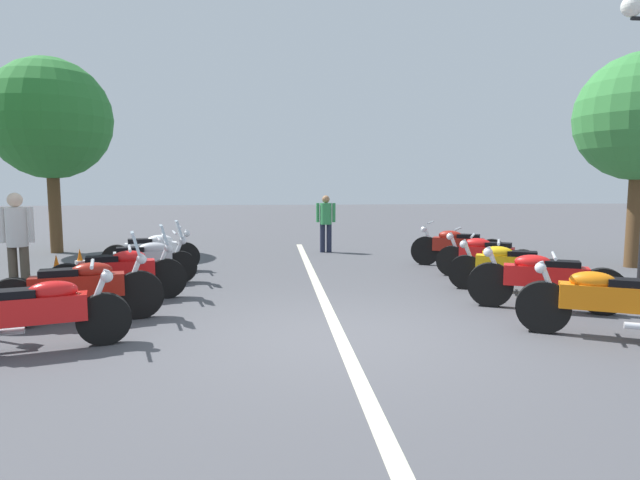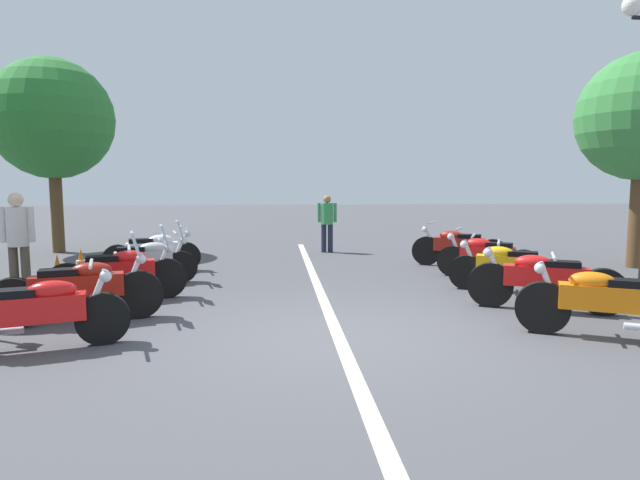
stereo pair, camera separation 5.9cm
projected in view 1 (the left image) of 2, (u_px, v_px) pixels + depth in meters
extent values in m
plane|color=#4C4C51|center=(340.00, 337.00, 6.44)|extent=(80.00, 80.00, 0.00)
cube|color=beige|center=(318.00, 288.00, 9.46)|extent=(13.56, 0.16, 0.01)
cylinder|color=black|center=(104.00, 319.00, 6.12)|extent=(0.32, 0.63, 0.61)
cube|color=red|center=(36.00, 309.00, 5.83)|extent=(0.58, 1.10, 0.30)
ellipsoid|color=red|center=(53.00, 291.00, 5.88)|extent=(0.40, 0.57, 0.22)
cube|color=black|center=(12.00, 295.00, 5.73)|extent=(0.39, 0.54, 0.12)
cylinder|color=silver|center=(97.00, 294.00, 6.06)|extent=(0.15, 0.30, 0.58)
cylinder|color=silver|center=(92.00, 264.00, 6.01)|extent=(0.60, 0.22, 0.04)
sphere|color=silver|center=(107.00, 277.00, 6.08)|extent=(0.14, 0.14, 0.14)
cylinder|color=black|center=(139.00, 295.00, 7.31)|extent=(0.32, 0.69, 0.67)
cylinder|color=black|center=(13.00, 304.00, 6.76)|extent=(0.32, 0.69, 0.67)
cube|color=maroon|center=(78.00, 286.00, 7.01)|extent=(0.59, 1.20, 0.30)
ellipsoid|color=maroon|center=(92.00, 270.00, 7.06)|extent=(0.39, 0.57, 0.22)
cube|color=black|center=(59.00, 274.00, 6.92)|extent=(0.38, 0.53, 0.12)
cylinder|color=silver|center=(134.00, 274.00, 7.25)|extent=(0.15, 0.30, 0.58)
cylinder|color=silver|center=(130.00, 248.00, 7.20)|extent=(0.61, 0.21, 0.04)
sphere|color=silver|center=(142.00, 259.00, 7.27)|extent=(0.14, 0.14, 0.14)
cylinder|color=silver|center=(42.00, 306.00, 7.05)|extent=(0.23, 0.55, 0.08)
cube|color=silver|center=(136.00, 243.00, 7.22)|extent=(0.38, 0.21, 0.32)
cylinder|color=black|center=(166.00, 278.00, 8.60)|extent=(0.31, 0.67, 0.66)
cylinder|color=black|center=(67.00, 285.00, 8.08)|extent=(0.31, 0.67, 0.66)
cube|color=red|center=(118.00, 270.00, 8.32)|extent=(0.57, 1.17, 0.30)
ellipsoid|color=red|center=(129.00, 257.00, 8.36)|extent=(0.39, 0.57, 0.22)
cube|color=black|center=(102.00, 260.00, 8.22)|extent=(0.38, 0.53, 0.12)
cylinder|color=silver|center=(162.00, 261.00, 8.55)|extent=(0.14, 0.30, 0.58)
cylinder|color=silver|center=(159.00, 239.00, 8.50)|extent=(0.61, 0.20, 0.04)
sphere|color=silver|center=(169.00, 248.00, 8.57)|extent=(0.14, 0.14, 0.14)
cylinder|color=silver|center=(89.00, 287.00, 8.36)|extent=(0.22, 0.55, 0.08)
cube|color=silver|center=(164.00, 234.00, 8.52)|extent=(0.38, 0.21, 0.32)
cylinder|color=black|center=(181.00, 267.00, 9.96)|extent=(0.29, 0.62, 0.60)
cylinder|color=black|center=(104.00, 271.00, 9.48)|extent=(0.29, 0.62, 0.60)
cube|color=silver|center=(143.00, 259.00, 9.70)|extent=(0.54, 1.07, 0.30)
ellipsoid|color=silver|center=(153.00, 248.00, 9.74)|extent=(0.39, 0.57, 0.22)
cube|color=black|center=(130.00, 250.00, 9.60)|extent=(0.38, 0.53, 0.12)
cylinder|color=silver|center=(177.00, 251.00, 9.90)|extent=(0.14, 0.30, 0.58)
cylinder|color=silver|center=(174.00, 233.00, 9.85)|extent=(0.61, 0.20, 0.04)
sphere|color=silver|center=(183.00, 241.00, 9.92)|extent=(0.14, 0.14, 0.14)
cylinder|color=silver|center=(120.00, 273.00, 9.76)|extent=(0.22, 0.55, 0.08)
cube|color=silver|center=(179.00, 229.00, 9.87)|extent=(0.38, 0.21, 0.32)
cylinder|color=black|center=(185.00, 257.00, 11.27)|extent=(0.29, 0.64, 0.62)
cylinder|color=black|center=(117.00, 260.00, 10.82)|extent=(0.29, 0.64, 0.62)
cube|color=white|center=(151.00, 250.00, 11.03)|extent=(0.53, 1.09, 0.30)
ellipsoid|color=white|center=(160.00, 240.00, 11.06)|extent=(0.38, 0.57, 0.22)
cube|color=black|center=(140.00, 242.00, 10.93)|extent=(0.37, 0.53, 0.12)
cylinder|color=silver|center=(182.00, 243.00, 11.22)|extent=(0.14, 0.30, 0.58)
cylinder|color=silver|center=(179.00, 226.00, 11.17)|extent=(0.61, 0.19, 0.04)
sphere|color=silver|center=(187.00, 234.00, 11.23)|extent=(0.14, 0.14, 0.14)
cylinder|color=silver|center=(131.00, 262.00, 11.09)|extent=(0.21, 0.55, 0.08)
cylinder|color=black|center=(543.00, 307.00, 6.60)|extent=(0.42, 0.65, 0.66)
cube|color=orange|center=(608.00, 298.00, 6.33)|extent=(0.74, 1.10, 0.30)
ellipsoid|color=orange|center=(592.00, 280.00, 6.37)|extent=(0.46, 0.58, 0.22)
cube|color=black|center=(630.00, 284.00, 6.23)|extent=(0.45, 0.55, 0.12)
cylinder|color=silver|center=(549.00, 284.00, 6.55)|extent=(0.19, 0.29, 0.58)
cylinder|color=silver|center=(554.00, 256.00, 6.50)|extent=(0.57, 0.31, 0.04)
sphere|color=silver|center=(540.00, 268.00, 6.57)|extent=(0.14, 0.14, 0.14)
cylinder|color=black|center=(490.00, 285.00, 8.02)|extent=(0.41, 0.68, 0.68)
cylinder|color=black|center=(603.00, 291.00, 7.51)|extent=(0.41, 0.68, 0.68)
cube|color=red|center=(545.00, 276.00, 7.74)|extent=(0.75, 1.18, 0.30)
ellipsoid|color=red|center=(533.00, 262.00, 7.78)|extent=(0.45, 0.58, 0.22)
cube|color=black|center=(562.00, 265.00, 7.65)|extent=(0.44, 0.54, 0.12)
cylinder|color=silver|center=(495.00, 266.00, 7.97)|extent=(0.18, 0.29, 0.58)
cylinder|color=silver|center=(499.00, 242.00, 7.91)|extent=(0.58, 0.30, 0.04)
sphere|color=silver|center=(488.00, 252.00, 7.98)|extent=(0.14, 0.14, 0.14)
cylinder|color=silver|center=(580.00, 299.00, 7.45)|extent=(0.30, 0.53, 0.08)
cylinder|color=black|center=(466.00, 272.00, 9.35)|extent=(0.39, 0.61, 0.61)
cylinder|color=black|center=(552.00, 277.00, 8.85)|extent=(0.39, 0.61, 0.61)
cube|color=#EAB214|center=(508.00, 264.00, 9.08)|extent=(0.72, 1.10, 0.30)
ellipsoid|color=#EAB214|center=(498.00, 252.00, 9.12)|extent=(0.46, 0.58, 0.22)
cube|color=black|center=(522.00, 255.00, 8.98)|extent=(0.44, 0.55, 0.12)
cylinder|color=silver|center=(470.00, 256.00, 9.29)|extent=(0.19, 0.29, 0.58)
cylinder|color=silver|center=(473.00, 236.00, 9.24)|extent=(0.58, 0.31, 0.04)
sphere|color=silver|center=(464.00, 244.00, 9.31)|extent=(0.14, 0.14, 0.14)
cylinder|color=silver|center=(534.00, 283.00, 8.79)|extent=(0.31, 0.53, 0.08)
cylinder|color=black|center=(452.00, 261.00, 10.67)|extent=(0.44, 0.60, 0.62)
cylinder|color=black|center=(523.00, 265.00, 10.08)|extent=(0.44, 0.60, 0.62)
cube|color=red|center=(486.00, 254.00, 10.36)|extent=(0.77, 1.03, 0.30)
ellipsoid|color=red|center=(477.00, 244.00, 10.41)|extent=(0.49, 0.58, 0.22)
cube|color=black|center=(498.00, 246.00, 10.24)|extent=(0.47, 0.55, 0.12)
cylinder|color=silver|center=(455.00, 246.00, 10.61)|extent=(0.21, 0.28, 0.58)
cylinder|color=silver|center=(458.00, 229.00, 10.56)|extent=(0.55, 0.36, 0.04)
sphere|color=silver|center=(450.00, 236.00, 10.64)|extent=(0.14, 0.14, 0.14)
cylinder|color=silver|center=(506.00, 271.00, 10.05)|extent=(0.35, 0.51, 0.08)
cylinder|color=black|center=(426.00, 251.00, 12.10)|extent=(0.44, 0.65, 0.67)
cylinder|color=black|center=(492.00, 254.00, 11.53)|extent=(0.44, 0.65, 0.67)
cube|color=maroon|center=(458.00, 244.00, 11.80)|extent=(0.77, 1.11, 0.30)
ellipsoid|color=maroon|center=(450.00, 235.00, 11.84)|extent=(0.47, 0.58, 0.22)
cube|color=black|center=(468.00, 237.00, 11.69)|extent=(0.46, 0.55, 0.12)
cylinder|color=silver|center=(428.00, 238.00, 12.04)|extent=(0.20, 0.29, 0.58)
cylinder|color=silver|center=(431.00, 222.00, 11.99)|extent=(0.57, 0.33, 0.04)
sphere|color=silver|center=(424.00, 229.00, 12.06)|extent=(0.14, 0.14, 0.14)
cylinder|color=silver|center=(477.00, 259.00, 11.49)|extent=(0.33, 0.52, 0.08)
sphere|color=white|center=(632.00, 6.00, 7.85)|extent=(0.32, 0.32, 0.32)
cube|color=orange|center=(81.00, 279.00, 10.31)|extent=(0.36, 0.36, 0.03)
cone|color=orange|center=(80.00, 264.00, 10.27)|extent=(0.26, 0.26, 0.60)
cylinder|color=white|center=(80.00, 262.00, 10.27)|extent=(0.19, 0.19, 0.07)
cube|color=orange|center=(58.00, 287.00, 9.50)|extent=(0.36, 0.36, 0.03)
cone|color=orange|center=(57.00, 270.00, 9.46)|extent=(0.26, 0.26, 0.60)
cylinder|color=white|center=(57.00, 269.00, 9.46)|extent=(0.19, 0.19, 0.07)
cylinder|color=#1E2338|center=(323.00, 238.00, 14.33)|extent=(0.14, 0.14, 0.77)
cylinder|color=#1E2338|center=(329.00, 238.00, 14.33)|extent=(0.14, 0.14, 0.77)
cylinder|color=#338C4C|center=(326.00, 214.00, 14.26)|extent=(0.32, 0.32, 0.58)
cylinder|color=#338C4C|center=(318.00, 213.00, 14.26)|extent=(0.09, 0.09, 0.52)
cylinder|color=#338C4C|center=(334.00, 213.00, 14.26)|extent=(0.09, 0.09, 0.52)
sphere|color=#9E704C|center=(326.00, 199.00, 14.22)|extent=(0.21, 0.21, 0.21)
cylinder|color=brown|center=(25.00, 272.00, 8.60)|extent=(0.14, 0.14, 0.86)
cylinder|color=brown|center=(13.00, 273.00, 8.57)|extent=(0.14, 0.14, 0.86)
cylinder|color=silver|center=(17.00, 227.00, 8.50)|extent=(0.32, 0.32, 0.65)
cylinder|color=silver|center=(31.00, 225.00, 8.54)|extent=(0.09, 0.09, 0.58)
cylinder|color=silver|center=(2.00, 225.00, 8.46)|extent=(0.09, 0.09, 0.58)
sphere|color=beige|center=(15.00, 200.00, 8.46)|extent=(0.23, 0.23, 0.23)
cylinder|color=brown|center=(55.00, 207.00, 14.17)|extent=(0.32, 0.32, 2.49)
sphere|color=#2D7A33|center=(50.00, 119.00, 13.91)|extent=(3.20, 3.20, 3.20)
cylinder|color=brown|center=(635.00, 215.00, 11.69)|extent=(0.32, 0.32, 2.37)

